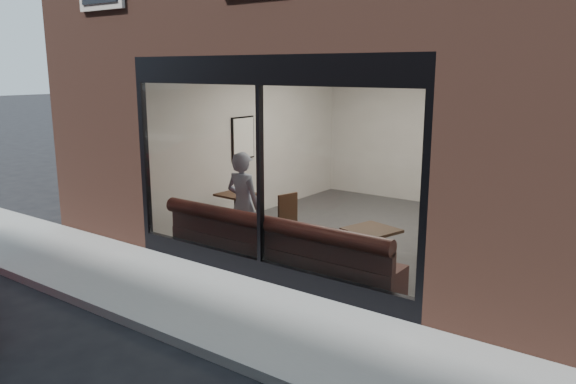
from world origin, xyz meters
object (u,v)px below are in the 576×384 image
Objects in this scene: cafe_table_right at (372,230)px; cafe_chair_left at (281,232)px; cafe_chair_right at (432,247)px; banquette at (278,258)px; person at (243,205)px; cafe_table_left at (236,194)px.

cafe_table_right is 1.59× the size of cafe_chair_left.
cafe_chair_left is 2.58m from cafe_chair_right.
banquette is at bearing 24.37° from cafe_chair_right.
person is 1.40m from cafe_table_left.
banquette is 2.50m from cafe_chair_right.
banquette is 1.11m from person.
cafe_table_right is at bearing -11.19° from cafe_table_left.
banquette is 9.69× the size of cafe_chair_left.
cafe_chair_left is at bearing -6.27° from cafe_chair_right.
cafe_chair_right is at bearing -150.68° from cafe_chair_left.
cafe_chair_left and cafe_chair_right have the same top height.
cafe_table_left is at bearing -12.73° from cafe_chair_right.
person is at bearing 164.90° from banquette.
cafe_table_right is at bearing -170.69° from person.
cafe_table_left is (-1.00, 0.96, -0.13)m from person.
person is 2.65× the size of cafe_table_right.
cafe_chair_left is at bearing 124.97° from banquette.
cafe_chair_right is at bearing -147.97° from person.
cafe_chair_left is 0.98× the size of cafe_chair_right.
person reaches higher than cafe_table_right.
person is 4.15× the size of cafe_chair_right.
cafe_table_right is 1.42m from cafe_chair_right.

